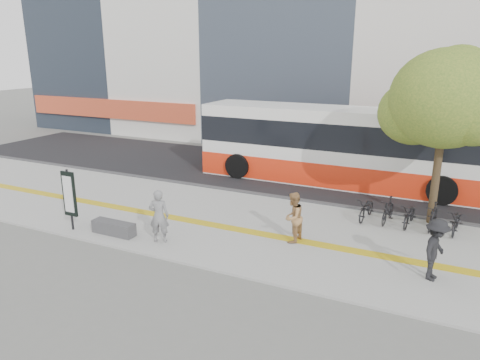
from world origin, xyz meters
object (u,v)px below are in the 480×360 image
at_px(street_tree, 445,101).
at_px(pedestrian_tan, 293,217).
at_px(signboard, 69,195).
at_px(bench, 114,228).
at_px(seated_woman, 159,216).
at_px(bus, 339,148).
at_px(pedestrian_dark, 436,250).

relative_size(street_tree, pedestrian_tan, 3.73).
distance_m(signboard, pedestrian_tan, 7.74).
xyz_separation_m(bench, seated_woman, (1.80, 0.17, 0.67)).
xyz_separation_m(bench, bus, (5.39, 9.70, 1.43)).
distance_m(street_tree, bus, 6.37).
height_order(bench, pedestrian_tan, pedestrian_tan).
bearing_deg(pedestrian_tan, bus, -167.67).
relative_size(signboard, pedestrian_tan, 1.30).
bearing_deg(pedestrian_dark, street_tree, 17.47).
distance_m(signboard, street_tree, 13.40).
distance_m(pedestrian_tan, pedestrian_dark, 4.40).
relative_size(bench, pedestrian_dark, 0.91).
height_order(bench, street_tree, street_tree).
height_order(street_tree, seated_woman, street_tree).
xyz_separation_m(street_tree, bus, (-4.39, 3.68, -2.78)).
relative_size(bench, pedestrian_tan, 0.95).
bearing_deg(street_tree, seated_woman, -143.75).
relative_size(bus, pedestrian_tan, 7.88).
height_order(bench, pedestrian_dark, pedestrian_dark).
xyz_separation_m(bus, pedestrian_tan, (0.36, -7.63, -0.81)).
distance_m(signboard, seated_woman, 3.46).
bearing_deg(bench, pedestrian_dark, 7.49).
bearing_deg(signboard, pedestrian_dark, 7.95).
xyz_separation_m(bus, seated_woman, (-3.59, -9.53, -0.75)).
distance_m(signboard, pedestrian_dark, 11.81).
bearing_deg(seated_woman, pedestrian_dark, 165.69).
bearing_deg(bus, pedestrian_dark, -60.71).
distance_m(bus, pedestrian_dark, 9.63).
relative_size(signboard, bus, 0.16).
distance_m(bench, pedestrian_dark, 10.19).
height_order(bus, pedestrian_tan, bus).
xyz_separation_m(signboard, seated_woman, (3.40, 0.48, -0.39)).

